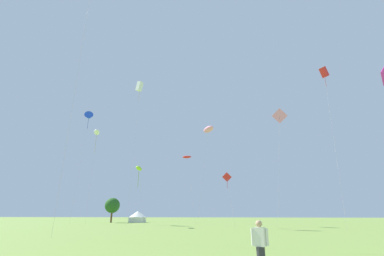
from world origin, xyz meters
name	(u,v)px	position (x,y,z in m)	size (l,w,h in m)	color
kite_white_box	(139,87)	(-12.44, 43.17, 26.02)	(1.58, 3.16, 27.08)	white
kite_lime_parafoil	(139,168)	(-11.11, 41.95, 9.58)	(2.66, 3.00, 10.11)	#99DB2D
kite_red_diamond	(227,178)	(4.13, 41.61, 7.55)	(1.76, 1.83, 8.48)	red
kite_white_parafoil	(97,132)	(-26.39, 53.48, 20.36)	(3.28, 4.35, 21.03)	white
kite_pink_diamond	(280,116)	(14.03, 46.23, 19.23)	(3.88, 2.48, 20.75)	pink
kite_blue_delta	(89,117)	(-29.23, 53.97, 24.59)	(2.89, 2.98, 25.85)	blue
kite_pink_parafoil	(208,129)	(0.27, 50.48, 18.76)	(3.91, 4.02, 19.47)	pink
kite_red_box	(324,73)	(20.43, 38.98, 23.77)	(1.96, 3.08, 24.75)	red
kite_red_parafoil	(187,157)	(-5.94, 59.60, 14.96)	(3.42, 2.49, 15.36)	red
person_spectator	(260,248)	(6.62, 6.76, 0.85)	(0.57, 0.34, 1.73)	#2D2D33
festival_tent_left	(138,216)	(-19.67, 65.69, 1.54)	(4.28, 4.28, 2.78)	white
tree_distant_left	(112,206)	(-25.92, 63.98, 4.10)	(3.73, 3.73, 5.99)	brown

